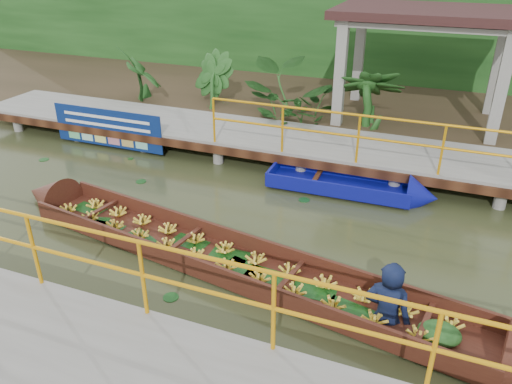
% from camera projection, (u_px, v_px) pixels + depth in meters
% --- Properties ---
extents(ground, '(80.00, 80.00, 0.00)m').
position_uv_depth(ground, '(205.00, 226.00, 9.06)').
color(ground, '#2D351A').
rests_on(ground, ground).
extents(land_strip, '(30.00, 8.00, 0.45)m').
position_uv_depth(land_strip, '(315.00, 102.00, 15.19)').
color(land_strip, '#2E2717').
rests_on(land_strip, ground).
extents(far_dock, '(16.00, 2.06, 1.66)m').
position_uv_depth(far_dock, '(270.00, 139.00, 11.68)').
color(far_dock, gray).
rests_on(far_dock, ground).
extents(pavilion, '(4.40, 3.00, 3.00)m').
position_uv_depth(pavilion, '(428.00, 25.00, 12.04)').
color(pavilion, gray).
rests_on(pavilion, ground).
extents(foliage_backdrop, '(30.00, 0.80, 4.00)m').
position_uv_depth(foliage_backdrop, '(338.00, 30.00, 16.46)').
color(foliage_backdrop, '#143B12').
rests_on(foliage_backdrop, ground).
extents(vendor_boat, '(9.74, 2.52, 2.21)m').
position_uv_depth(vendor_boat, '(255.00, 263.00, 7.57)').
color(vendor_boat, '#3D1810').
rests_on(vendor_boat, ground).
extents(moored_blue_boat, '(3.42, 0.98, 0.81)m').
position_uv_depth(moored_blue_boat, '(380.00, 191.00, 10.00)').
color(moored_blue_boat, '#0B0F82').
rests_on(moored_blue_boat, ground).
extents(blue_banner, '(3.02, 0.04, 0.95)m').
position_uv_depth(blue_banner, '(107.00, 128.00, 12.13)').
color(blue_banner, navy).
rests_on(blue_banner, ground).
extents(tropical_plants, '(14.16, 1.16, 1.45)m').
position_uv_depth(tropical_plants, '(361.00, 96.00, 12.36)').
color(tropical_plants, '#143B12').
rests_on(tropical_plants, ground).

